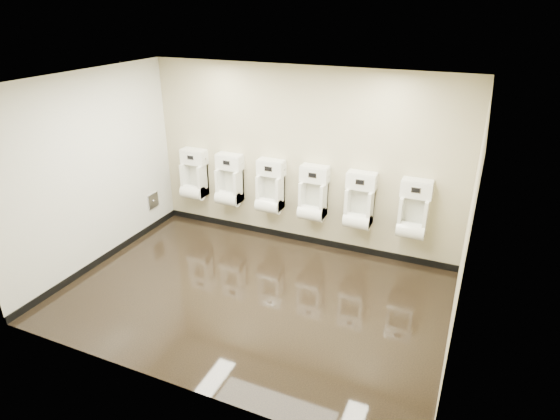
% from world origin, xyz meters
% --- Properties ---
extents(ground, '(5.00, 3.50, 0.00)m').
position_xyz_m(ground, '(0.00, 0.00, 0.00)').
color(ground, black).
rests_on(ground, ground).
extents(ceiling, '(5.00, 3.50, 0.00)m').
position_xyz_m(ceiling, '(0.00, 0.00, 2.80)').
color(ceiling, silver).
extents(back_wall, '(5.00, 0.02, 2.80)m').
position_xyz_m(back_wall, '(0.00, 1.75, 1.40)').
color(back_wall, '#BBB38E').
rests_on(back_wall, ground).
extents(front_wall, '(5.00, 0.02, 2.80)m').
position_xyz_m(front_wall, '(0.00, -1.75, 1.40)').
color(front_wall, '#BBB38E').
rests_on(front_wall, ground).
extents(left_wall, '(0.02, 3.50, 2.80)m').
position_xyz_m(left_wall, '(-2.50, 0.00, 1.40)').
color(left_wall, '#BBB38E').
rests_on(left_wall, ground).
extents(right_wall, '(0.02, 3.50, 2.80)m').
position_xyz_m(right_wall, '(2.50, 0.00, 1.40)').
color(right_wall, '#BBB38E').
rests_on(right_wall, ground).
extents(tile_overlay_left, '(0.01, 3.50, 2.80)m').
position_xyz_m(tile_overlay_left, '(-2.50, 0.00, 1.40)').
color(tile_overlay_left, white).
rests_on(tile_overlay_left, ground).
extents(skirting_back, '(5.00, 0.02, 0.10)m').
position_xyz_m(skirting_back, '(0.00, 1.74, 0.05)').
color(skirting_back, black).
rests_on(skirting_back, ground).
extents(skirting_left, '(0.02, 3.50, 0.10)m').
position_xyz_m(skirting_left, '(-2.49, 0.00, 0.05)').
color(skirting_left, black).
rests_on(skirting_left, ground).
extents(access_panel, '(0.04, 0.25, 0.25)m').
position_xyz_m(access_panel, '(-2.48, 1.20, 0.50)').
color(access_panel, '#9E9EA3').
rests_on(access_panel, left_wall).
extents(urinal_0, '(0.45, 0.34, 0.83)m').
position_xyz_m(urinal_0, '(-1.88, 1.60, 0.87)').
color(urinal_0, white).
rests_on(urinal_0, back_wall).
extents(urinal_1, '(0.45, 0.34, 0.83)m').
position_xyz_m(urinal_1, '(-1.20, 1.60, 0.87)').
color(urinal_1, white).
rests_on(urinal_1, back_wall).
extents(urinal_2, '(0.45, 0.34, 0.83)m').
position_xyz_m(urinal_2, '(-0.46, 1.60, 0.87)').
color(urinal_2, white).
rests_on(urinal_2, back_wall).
extents(urinal_3, '(0.45, 0.34, 0.83)m').
position_xyz_m(urinal_3, '(0.27, 1.60, 0.87)').
color(urinal_3, white).
rests_on(urinal_3, back_wall).
extents(urinal_4, '(0.45, 0.34, 0.83)m').
position_xyz_m(urinal_4, '(0.99, 1.60, 0.87)').
color(urinal_4, white).
rests_on(urinal_4, back_wall).
extents(urinal_5, '(0.45, 0.34, 0.83)m').
position_xyz_m(urinal_5, '(1.78, 1.60, 0.87)').
color(urinal_5, white).
rests_on(urinal_5, back_wall).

